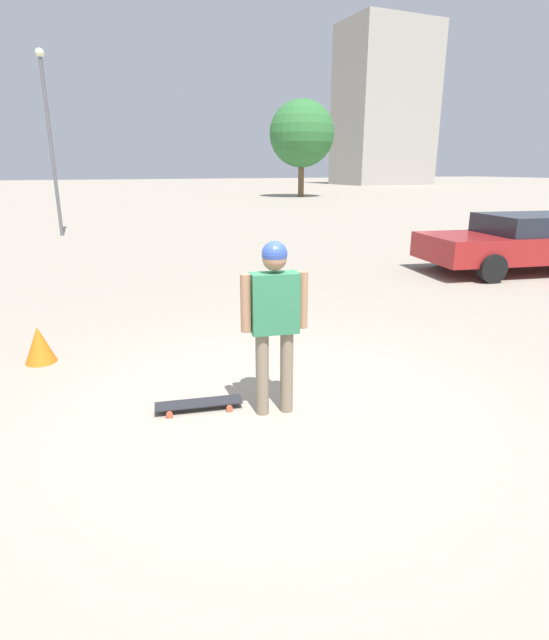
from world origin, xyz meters
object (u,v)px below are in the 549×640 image
Objects in this scene: person at (274,310)px; car_parked_near at (527,242)px; skateboard at (199,404)px; traffic_cone at (39,345)px.

car_parked_near is at bearing 37.04° from person.
skateboard is 0.17× the size of car_parked_near.
skateboard is (0.34, 0.67, -0.98)m from person.
person is 3.67× the size of traffic_cone.
traffic_cone is (2.35, 2.12, -0.81)m from person.
person reaches higher than traffic_cone.
car_parked_near is at bearing -80.15° from traffic_cone.
car_parked_near is (4.12, -8.08, -0.35)m from person.
person is at bearing -137.88° from traffic_cone.
person is 0.33× the size of car_parked_near.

